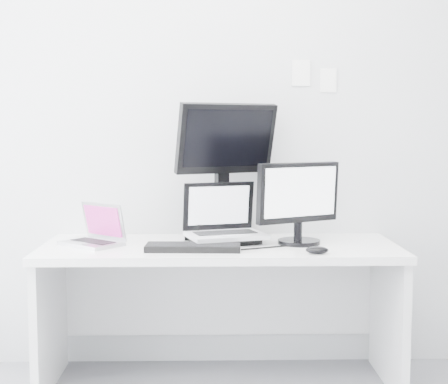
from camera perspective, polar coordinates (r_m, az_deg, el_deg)
The scene contains 11 objects.
back_wall at distance 3.70m, azimuth -0.43°, elevation 5.95°, with size 3.60×3.60×0.00m, color #B4B6B8.
desk at distance 3.48m, azimuth -0.34°, elevation -10.43°, with size 1.80×0.70×0.73m, color white.
macbook at distance 3.43m, azimuth -11.28°, elevation -2.67°, with size 0.29×0.22×0.22m, color #B2B2B7.
speaker at distance 3.55m, azimuth -2.74°, elevation -2.83°, with size 0.08×0.08×0.15m, color black.
dell_laptop at distance 3.41m, azimuth 0.18°, elevation -1.77°, with size 0.38×0.30×0.32m, color silver.
rear_monitor at distance 3.54m, azimuth 0.04°, elevation 1.92°, with size 0.54×0.20×0.74m, color black.
samsung_monitor at distance 3.41m, azimuth 6.44°, elevation -0.85°, with size 0.47×0.22×0.43m, color black.
keyboard at distance 3.24m, azimuth -2.65°, elevation -4.73°, with size 0.46×0.16×0.03m, color black.
mouse at distance 3.18m, azimuth 7.94°, elevation -4.93°, with size 0.11×0.07×0.04m, color black.
wall_note_0 at distance 3.74m, azimuth 6.59°, elevation 10.05°, with size 0.10×0.00×0.14m, color white.
wall_note_1 at distance 3.76m, azimuth 8.88°, elevation 9.39°, with size 0.09×0.00×0.13m, color white.
Camera 1 is at (-0.05, -2.10, 1.32)m, focal length 53.64 mm.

